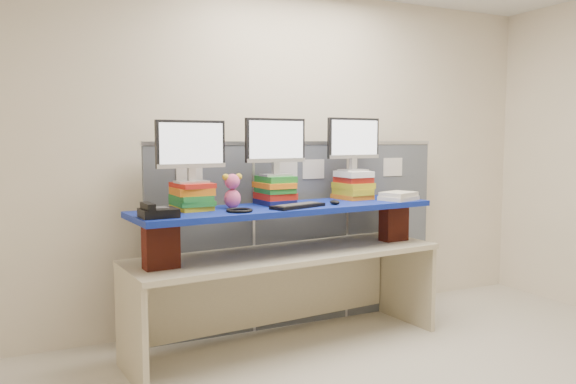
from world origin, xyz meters
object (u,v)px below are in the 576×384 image
blue_board (288,208)px  monitor_right (354,141)px  desk (288,271)px  keyboard (298,206)px  monitor_left (191,147)px  monitor_center (276,143)px  desk_phone (157,212)px

blue_board → monitor_right: (0.67, 0.18, 0.49)m
desk → keyboard: keyboard is taller
desk → keyboard: (0.01, -0.14, 0.50)m
monitor_left → desk: bearing=-9.7°
monitor_left → monitor_center: 0.66m
monitor_right → keyboard: bearing=-159.2°
keyboard → desk_phone: (-1.01, -0.06, 0.02)m
desk → monitor_right: size_ratio=4.95×
keyboard → desk_phone: bearing=163.9°
blue_board → desk: bearing=174.9°
desk → keyboard: size_ratio=5.35×
desk_phone → blue_board: bearing=8.7°
monitor_right → desk_phone: size_ratio=2.13×
monitor_left → monitor_center: bearing=-0.0°
monitor_right → desk_phone: bearing=-172.1°
blue_board → keyboard: keyboard is taller
desk → monitor_right: monitor_right is taller
desk → monitor_center: size_ratio=4.95×
blue_board → monitor_left: 0.84m
blue_board → monitor_left: bearing=170.3°
monitor_center → monitor_left: bearing=180.0°
blue_board → desk_phone: (-1.00, -0.21, 0.06)m
desk → desk_phone: (-1.00, -0.21, 0.52)m
monitor_left → keyboard: monitor_left is taller
keyboard → monitor_right: bearing=6.2°
monitor_left → desk_phone: 0.56m
monitor_left → monitor_right: bearing=-0.0°
monitor_left → desk_phone: (-0.30, -0.26, -0.39)m
desk → monitor_center: 0.95m
monitor_right → desk_phone: monitor_right is taller
blue_board → monitor_right: monitor_right is taller
desk → monitor_right: 1.18m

